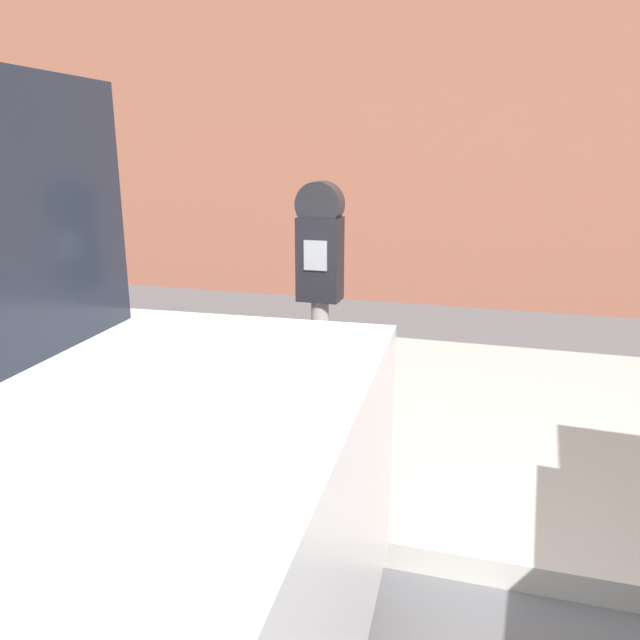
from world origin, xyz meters
name	(u,v)px	position (x,y,z in m)	size (l,w,h in m)	color
sidewalk	(441,418)	(0.00, 2.20, 0.06)	(24.00, 2.80, 0.12)	#BCB7AD
parking_meter	(320,300)	(-0.41, 0.99, 1.05)	(0.18, 0.13, 1.40)	gray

